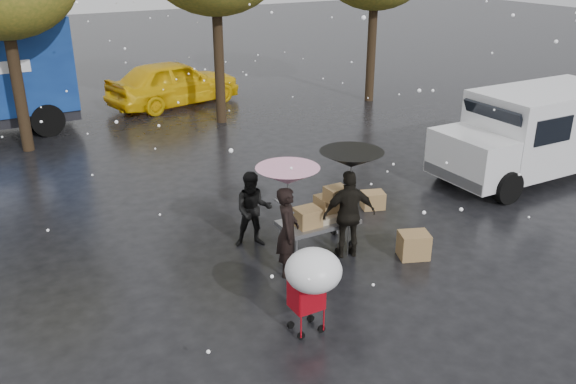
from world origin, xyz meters
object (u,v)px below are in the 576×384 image
person_black (349,214)px  white_van (534,132)px  shopping_cart (312,275)px  vendor_cart (322,213)px  yellow_taxi (174,83)px  person_pink (288,232)px

person_black → white_van: size_ratio=0.35×
shopping_cart → vendor_cart: bearing=54.9°
white_van → shopping_cart: bearing=-159.4°
white_van → yellow_taxi: 12.52m
person_pink → white_van: 7.84m
person_black → yellow_taxi: bearing=-77.2°
vendor_cart → white_van: 6.71m
shopping_cart → white_van: bearing=20.6°
yellow_taxi → vendor_cart: bearing=161.7°
person_black → yellow_taxi: person_black is taller
vendor_cart → shopping_cart: shopping_cart is taller
person_pink → person_black: size_ratio=0.97×
person_black → yellow_taxi: 12.61m
person_black → yellow_taxi: (1.01, 12.57, -0.03)m
person_pink → yellow_taxi: 12.81m
shopping_cart → person_pink: bearing=71.5°
vendor_cart → white_van: size_ratio=0.31×
person_black → vendor_cart: 0.60m
vendor_cart → yellow_taxi: bearing=84.0°
person_pink → shopping_cart: size_ratio=1.13×
shopping_cart → yellow_taxi: size_ratio=0.30×
vendor_cart → person_black: bearing=-64.4°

